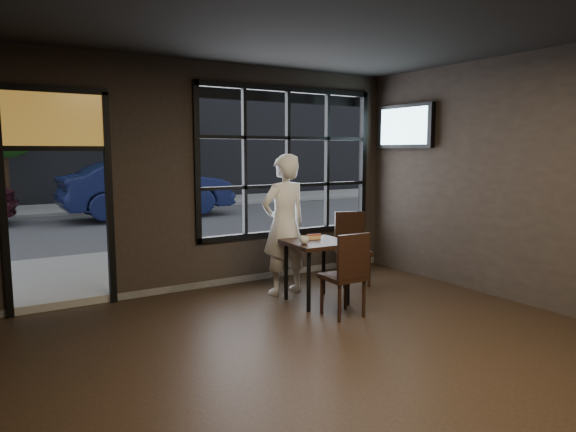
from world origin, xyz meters
TOP-DOWN VIEW (x-y plane):
  - floor at (0.00, 0.00)m, footprint 6.00×7.00m
  - window_frame at (1.20, 3.50)m, footprint 3.06×0.12m
  - stained_transom at (-2.10, 3.50)m, footprint 1.20×0.06m
  - street_asphalt at (0.00, 24.00)m, footprint 60.00×41.00m
  - building_across at (0.00, 23.00)m, footprint 28.00×12.00m
  - cafe_table at (0.76, 2.07)m, footprint 0.80×0.80m
  - chair_near at (0.71, 1.46)m, footprint 0.45×0.45m
  - chair_window at (1.75, 2.54)m, footprint 0.60×0.60m
  - man at (0.62, 2.66)m, footprint 0.74×0.51m
  - hotdog at (0.80, 2.21)m, footprint 0.21×0.11m
  - cup at (0.51, 2.00)m, footprint 0.15×0.15m
  - tv at (2.93, 2.75)m, footprint 0.13×1.17m
  - navy_car at (1.44, 11.71)m, footprint 4.92×1.78m
  - tree_left at (-2.07, 14.87)m, footprint 2.46×2.46m
  - tree_right at (3.00, 15.47)m, footprint 2.16×2.16m

SIDE VIEW (x-z plane):
  - street_asphalt at x=0.00m, z-range -0.04..0.00m
  - floor at x=0.00m, z-range -0.02..0.00m
  - cafe_table at x=0.76m, z-range 0.00..0.82m
  - chair_near at x=0.71m, z-range 0.00..1.02m
  - chair_window at x=1.75m, z-range 0.00..1.06m
  - hotdog at x=0.80m, z-range 0.81..0.87m
  - cup at x=0.51m, z-range 0.81..0.91m
  - navy_car at x=1.44m, z-range 0.10..1.71m
  - man at x=0.62m, z-range 0.00..1.93m
  - window_frame at x=1.20m, z-range 0.66..2.94m
  - stained_transom at x=-2.10m, z-range 2.00..2.70m
  - tv at x=2.93m, z-range 2.01..2.70m
  - tree_right at x=3.00m, z-range 0.75..4.44m
  - tree_left at x=-2.07m, z-range 0.86..5.05m
  - building_across at x=0.00m, z-range 0.00..15.00m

